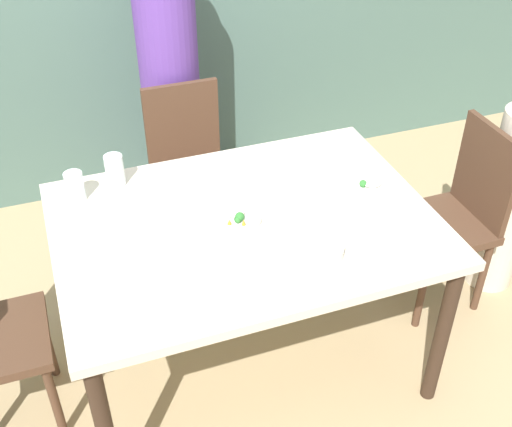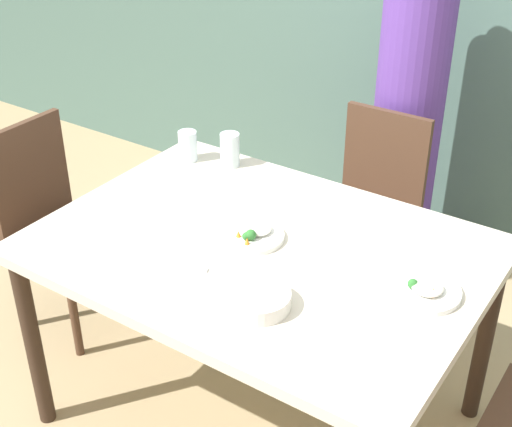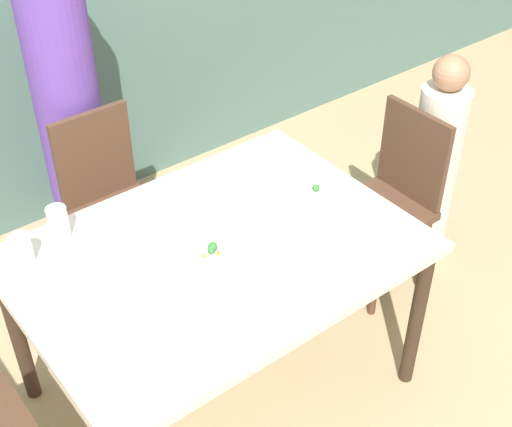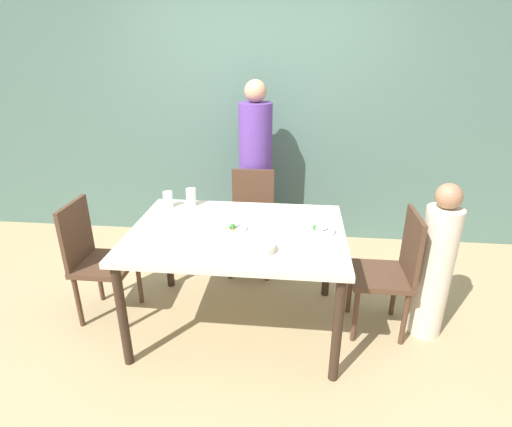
% 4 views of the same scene
% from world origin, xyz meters
% --- Properties ---
extents(ground_plane, '(10.00, 10.00, 0.00)m').
position_xyz_m(ground_plane, '(0.00, 0.00, 0.00)').
color(ground_plane, tan).
extents(dining_table, '(1.44, 1.04, 0.78)m').
position_xyz_m(dining_table, '(0.00, 0.00, 0.70)').
color(dining_table, beige).
rests_on(dining_table, ground_plane).
extents(chair_adult_spot, '(0.40, 0.40, 0.91)m').
position_xyz_m(chair_adult_spot, '(-0.00, 0.86, 0.49)').
color(chair_adult_spot, '#4C3323').
rests_on(chair_adult_spot, ground_plane).
extents(chair_child_spot, '(0.40, 0.40, 0.91)m').
position_xyz_m(chair_child_spot, '(1.06, 0.08, 0.49)').
color(chair_child_spot, '#4C3323').
rests_on(chair_child_spot, ground_plane).
extents(person_adult, '(0.31, 0.31, 1.66)m').
position_xyz_m(person_adult, '(-0.00, 1.18, 0.77)').
color(person_adult, '#5B3893').
rests_on(person_adult, ground_plane).
extents(person_child, '(0.23, 0.23, 1.13)m').
position_xyz_m(person_child, '(1.35, 0.08, 0.53)').
color(person_child, beige).
rests_on(person_child, ground_plane).
extents(bowl_curry, '(0.19, 0.19, 0.05)m').
position_xyz_m(bowl_curry, '(0.18, -0.28, 0.80)').
color(bowl_curry, silver).
rests_on(bowl_curry, dining_table).
extents(plate_rice_adult, '(0.22, 0.22, 0.05)m').
position_xyz_m(plate_rice_adult, '(-0.04, 0.01, 0.79)').
color(plate_rice_adult, white).
rests_on(plate_rice_adult, dining_table).
extents(plate_rice_child, '(0.23, 0.23, 0.05)m').
position_xyz_m(plate_rice_child, '(0.54, 0.04, 0.79)').
color(plate_rice_child, white).
rests_on(plate_rice_child, dining_table).
extents(glass_water_tall, '(0.08, 0.08, 0.13)m').
position_xyz_m(glass_water_tall, '(-0.42, 0.41, 0.84)').
color(glass_water_tall, silver).
rests_on(glass_water_tall, dining_table).
extents(glass_water_short, '(0.07, 0.07, 0.12)m').
position_xyz_m(glass_water_short, '(-0.58, 0.36, 0.84)').
color(glass_water_short, silver).
rests_on(glass_water_short, dining_table).
extents(fork_steel, '(0.17, 0.09, 0.01)m').
position_xyz_m(fork_steel, '(-0.13, -0.25, 0.78)').
color(fork_steel, silver).
rests_on(fork_steel, dining_table).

